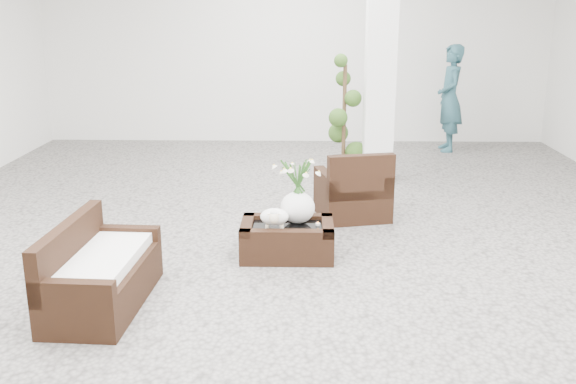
{
  "coord_description": "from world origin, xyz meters",
  "views": [
    {
      "loc": [
        0.14,
        -6.2,
        2.37
      ],
      "look_at": [
        0.0,
        -0.1,
        0.62
      ],
      "focal_mm": 40.33,
      "sensor_mm": 36.0,
      "label": 1
    }
  ],
  "objects_px": {
    "loveseat": "(102,265)",
    "coffee_table": "(287,241)",
    "armchair": "(353,183)",
    "topiary": "(344,117)"
  },
  "relations": [
    {
      "from": "loveseat",
      "to": "coffee_table",
      "type": "bearing_deg",
      "value": -49.93
    },
    {
      "from": "loveseat",
      "to": "topiary",
      "type": "relative_size",
      "value": 0.77
    },
    {
      "from": "armchair",
      "to": "loveseat",
      "type": "bearing_deg",
      "value": 34.39
    },
    {
      "from": "armchair",
      "to": "topiary",
      "type": "bearing_deg",
      "value": -103.04
    },
    {
      "from": "coffee_table",
      "to": "loveseat",
      "type": "xyz_separation_m",
      "value": [
        -1.48,
        -1.12,
        0.19
      ]
    },
    {
      "from": "armchair",
      "to": "topiary",
      "type": "distance_m",
      "value": 1.98
    },
    {
      "from": "loveseat",
      "to": "topiary",
      "type": "distance_m",
      "value": 4.88
    },
    {
      "from": "coffee_table",
      "to": "armchair",
      "type": "height_order",
      "value": "armchair"
    },
    {
      "from": "coffee_table",
      "to": "topiary",
      "type": "relative_size",
      "value": 0.52
    },
    {
      "from": "topiary",
      "to": "coffee_table",
      "type": "bearing_deg",
      "value": -102.99
    }
  ]
}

